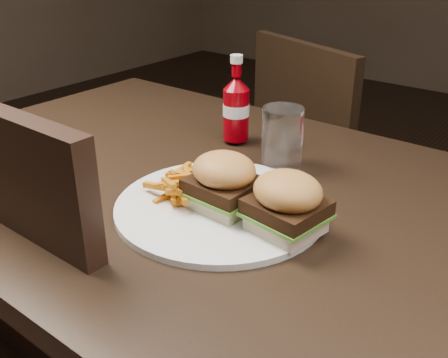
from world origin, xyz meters
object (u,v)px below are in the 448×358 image
Objects in this scene: dining_table at (199,188)px; plate at (220,207)px; chair_far at (343,183)px; ketchup_bottle at (236,115)px; tumbler at (282,139)px.

dining_table is 0.12m from plate.
chair_far is (-0.06, 0.76, -0.30)m from dining_table.
plate is at bearing 121.65° from chair_far.
ketchup_bottle reaches higher than chair_far.
tumbler reaches higher than ketchup_bottle.
dining_table is 11.42× the size of ketchup_bottle.
plate is 2.80× the size of tumbler.
tumbler is at bearing 94.06° from plate.
ketchup_bottle reaches higher than dining_table.
tumbler is at bearing 123.92° from chair_far.
plate is (0.10, -0.06, 0.03)m from dining_table.
tumbler is at bearing -18.10° from ketchup_bottle.
plate reaches higher than chair_far.
dining_table is at bearing -73.47° from ketchup_bottle.
plate is 3.16× the size of ketchup_bottle.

